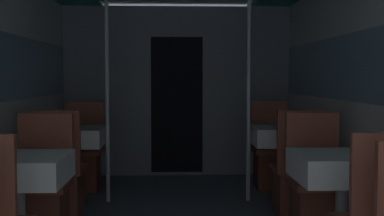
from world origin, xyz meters
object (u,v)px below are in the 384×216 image
Objects in this scene: dining_table_left_1 at (18,173)px; chair_left_far_2 at (83,163)px; chair_left_near_2 at (60,185)px; support_pole_left_2 at (107,95)px; chair_right_far_2 at (272,162)px; dining_table_left_2 at (72,139)px; chair_right_near_2 at (297,183)px; dining_table_right_1 at (343,171)px; support_pole_right_2 at (249,95)px; chair_right_far_1 at (317,200)px; chair_left_far_1 at (41,203)px; dining_table_right_2 at (283,138)px.

chair_left_far_2 is at bearing 90.00° from dining_table_left_1.
support_pole_left_2 is at bearing 59.71° from chair_left_near_2.
chair_right_far_2 is (2.08, 2.44, -0.33)m from dining_table_left_1.
dining_table_left_2 is at bearing 90.00° from chair_left_far_2.
chair_left_far_2 is 1.00× the size of chair_right_near_2.
dining_table_left_1 is 1.93m from support_pole_left_2.
chair_left_near_2 reaches higher than dining_table_right_1.
chair_right_far_2 is at bearing 90.00° from chair_right_near_2.
support_pole_right_2 is at bearing 0.00° from dining_table_left_2.
chair_left_near_2 and chair_right_far_2 have the same top height.
support_pole_right_2 is (-0.35, 1.26, 0.76)m from chair_right_far_1.
chair_right_far_2 is (0.00, 2.44, -0.33)m from dining_table_right_1.
chair_right_far_1 is (0.00, 0.59, -0.33)m from dining_table_right_1.
chair_left_far_2 is 2.08m from chair_right_far_2.
dining_table_left_2 is at bearing -31.13° from chair_right_far_1.
dining_table_left_2 is (0.00, 1.85, 0.00)m from dining_table_left_1.
chair_right_far_1 is at bearing -74.56° from support_pole_right_2.
dining_table_right_1 is at bearing 90.00° from chair_right_far_2.
chair_left_far_2 is (0.00, 1.85, 0.00)m from chair_left_far_1.
support_pole_left_2 is 2.21× the size of chair_right_far_1.
dining_table_left_1 is at bearing 15.94° from chair_right_far_1.
chair_left_near_2 is at bearing -90.00° from dining_table_left_2.
dining_table_left_2 is at bearing 90.00° from dining_table_left_1.
chair_right_far_2 is 1.02m from support_pole_right_2.
dining_table_right_1 is 0.77× the size of chair_right_far_2.
support_pole_left_2 is 2.21× the size of chair_right_near_2.
dining_table_right_2 is at bearing 90.00° from chair_right_far_2.
dining_table_right_1 is 2.47m from chair_right_far_2.
chair_left_near_2 is 1.30× the size of dining_table_right_2.
chair_left_far_1 is 1.30× the size of dining_table_right_2.
chair_left_far_1 is 1.51m from support_pole_left_2.
chair_left_far_2 and chair_right_near_2 have the same top height.
chair_right_far_1 is (1.73, -1.26, -0.76)m from support_pole_left_2.
support_pole_left_2 reaches higher than dining_table_right_1.
chair_left_near_2 is at bearing 148.87° from dining_table_right_1.
chair_left_far_1 and chair_left_near_2 have the same top height.
chair_left_far_1 is 1.00× the size of chair_left_far_2.
dining_table_right_1 is 1.30m from chair_right_near_2.
dining_table_left_1 is 0.77× the size of chair_right_far_2.
chair_left_near_2 is at bearing -17.66° from chair_right_far_1.
dining_table_left_2 is 0.77× the size of chair_right_far_1.
support_pole_left_2 is (0.35, 1.26, 0.76)m from chair_left_far_1.
chair_left_near_2 is 1.30× the size of dining_table_right_1.
dining_table_right_1 is at bearing 90.00° from chair_right_far_1.
support_pole_right_2 is at bearing 0.00° from support_pole_left_2.
chair_left_near_2 is at bearing -120.29° from support_pole_left_2.
support_pole_left_2 is at bearing -105.44° from chair_left_far_1.
chair_right_far_1 is 0.45× the size of support_pole_right_2.
dining_table_left_1 is at bearing -138.34° from dining_table_right_2.
chair_right_far_2 is (1.73, 0.59, -0.76)m from support_pole_left_2.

